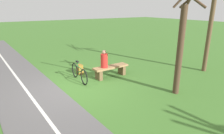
% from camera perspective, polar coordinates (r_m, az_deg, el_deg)
% --- Properties ---
extents(ground_plane, '(80.00, 80.00, 0.00)m').
position_cam_1_polar(ground_plane, '(7.62, -11.25, -6.19)').
color(ground_plane, '#3D6B28').
extents(bench, '(1.67, 0.49, 0.50)m').
position_cam_1_polar(bench, '(8.56, -0.38, -0.73)').
color(bench, '#937047').
rests_on(bench, ground_plane).
extents(person_seated, '(0.31, 0.31, 0.77)m').
position_cam_1_polar(person_seated, '(8.24, -2.34, 2.13)').
color(person_seated, '#B2231E').
rests_on(person_seated, bench).
extents(bicycle, '(0.09, 1.68, 0.84)m').
position_cam_1_polar(bicycle, '(8.20, -9.75, -1.75)').
color(bicycle, black).
rests_on(bicycle, ground_plane).
extents(backpack, '(0.27, 0.31, 0.45)m').
position_cam_1_polar(backpack, '(9.07, -9.53, -0.71)').
color(backpack, olive).
rests_on(backpack, ground_plane).
extents(tree_near_bench, '(1.36, 1.38, 5.45)m').
position_cam_1_polar(tree_near_bench, '(10.07, 27.39, 13.00)').
color(tree_near_bench, brown).
rests_on(tree_near_bench, ground_plane).
extents(tree_by_path, '(1.34, 1.33, 3.89)m').
position_cam_1_polar(tree_by_path, '(6.93, 19.85, 6.49)').
color(tree_by_path, '#473323').
rests_on(tree_by_path, ground_plane).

